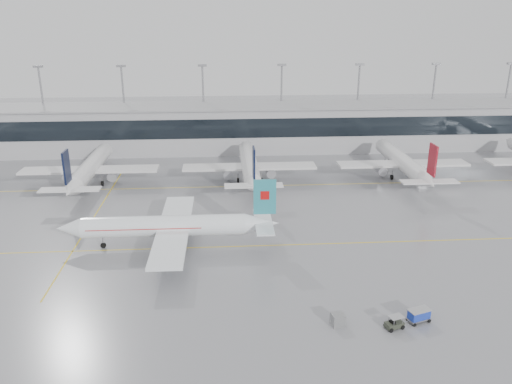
{
  "coord_description": "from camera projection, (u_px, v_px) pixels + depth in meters",
  "views": [
    {
      "loc": [
        -5.78,
        -73.12,
        35.32
      ],
      "look_at": [
        0.0,
        12.0,
        5.0
      ],
      "focal_mm": 35.0,
      "sensor_mm": 36.0,
      "label": 1
    }
  ],
  "objects": [
    {
      "name": "gse_unit",
      "position": [
        338.0,
        320.0,
        59.93
      ],
      "size": [
        1.74,
        1.65,
        1.53
      ],
      "primitive_type": "cube",
      "rotation": [
        0.0,
        0.0,
        0.17
      ],
      "color": "slate",
      "rests_on": "ground"
    },
    {
      "name": "parked_jet_d",
      "position": [
        403.0,
        162.0,
        113.59
      ],
      "size": [
        29.64,
        36.96,
        11.72
      ],
      "rotation": [
        0.0,
        0.0,
        1.57
      ],
      "color": "silver",
      "rests_on": "ground"
    },
    {
      "name": "parked_jet_b",
      "position": [
        90.0,
        168.0,
        109.12
      ],
      "size": [
        29.64,
        36.96,
        11.72
      ],
      "rotation": [
        0.0,
        0.0,
        1.57
      ],
      "color": "silver",
      "rests_on": "ground"
    },
    {
      "name": "baggage_cart",
      "position": [
        419.0,
        315.0,
        60.57
      ],
      "size": [
        3.05,
        2.29,
        1.69
      ],
      "rotation": [
        0.0,
        0.0,
        0.32
      ],
      "color": "gray",
      "rests_on": "ground"
    },
    {
      "name": "taxi_line_north",
      "position": [
        250.0,
        186.0,
        109.13
      ],
      "size": [
        120.0,
        0.25,
        0.01
      ],
      "primitive_type": "cube",
      "color": "yellow",
      "rests_on": "ground"
    },
    {
      "name": "light_masts",
      "position": [
        243.0,
        98.0,
        140.39
      ],
      "size": [
        156.4,
        1.0,
        22.6
      ],
      "color": "gray",
      "rests_on": "ground"
    },
    {
      "name": "terminal",
      "position": [
        244.0,
        128.0,
        137.21
      ],
      "size": [
        180.0,
        15.0,
        12.0
      ],
      "primitive_type": "cube",
      "color": "#A0A0A4",
      "rests_on": "ground"
    },
    {
      "name": "ground",
      "position": [
        261.0,
        246.0,
        80.93
      ],
      "size": [
        320.0,
        320.0,
        0.0
      ],
      "primitive_type": "plane",
      "color": "gray",
      "rests_on": "ground"
    },
    {
      "name": "air_canada_jet",
      "position": [
        172.0,
        226.0,
        79.63
      ],
      "size": [
        35.4,
        27.95,
        11.04
      ],
      "rotation": [
        0.0,
        0.0,
        3.14
      ],
      "color": "white",
      "rests_on": "ground"
    },
    {
      "name": "taxi_line_main",
      "position": [
        261.0,
        246.0,
        80.93
      ],
      "size": [
        120.0,
        0.25,
        0.01
      ],
      "primitive_type": "cube",
      "color": "yellow",
      "rests_on": "ground"
    },
    {
      "name": "terminal_glass",
      "position": [
        245.0,
        128.0,
        129.61
      ],
      "size": [
        180.0,
        0.2,
        5.0
      ],
      "primitive_type": "cube",
      "color": "black",
      "rests_on": "ground"
    },
    {
      "name": "baggage_tug",
      "position": [
        394.0,
        324.0,
        59.43
      ],
      "size": [
        3.32,
        1.97,
        1.58
      ],
      "rotation": [
        0.0,
        0.0,
        0.32
      ],
      "color": "#2E3228",
      "rests_on": "ground"
    },
    {
      "name": "terminal_roof",
      "position": [
        244.0,
        105.0,
        135.13
      ],
      "size": [
        182.0,
        16.0,
        0.4
      ],
      "primitive_type": "cube",
      "color": "gray",
      "rests_on": "ground"
    },
    {
      "name": "taxi_line_cross",
      "position": [
        95.0,
        215.0,
        93.12
      ],
      "size": [
        0.25,
        60.0,
        0.01
      ],
      "primitive_type": "cube",
      "color": "yellow",
      "rests_on": "ground"
    },
    {
      "name": "parked_jet_c",
      "position": [
        249.0,
        165.0,
        111.36
      ],
      "size": [
        29.64,
        36.96,
        11.72
      ],
      "rotation": [
        0.0,
        0.0,
        1.57
      ],
      "color": "silver",
      "rests_on": "ground"
    }
  ]
}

